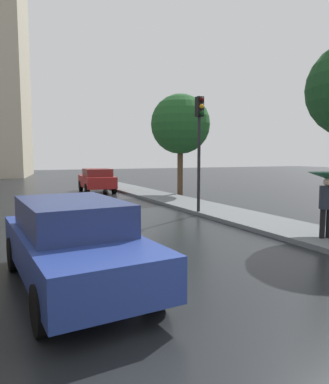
# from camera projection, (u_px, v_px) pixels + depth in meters

# --- Properties ---
(car_blue_near_kerb) EXTENTS (2.14, 4.64, 1.53)m
(car_blue_near_kerb) POSITION_uv_depth(u_px,v_px,m) (73.00, 241.00, 6.23)
(car_blue_near_kerb) COLOR navy
(car_blue_near_kerb) RESTS_ON ground
(car_red_mid_road) EXTENTS (2.07, 3.95, 1.50)m
(car_red_mid_road) POSITION_uv_depth(u_px,v_px,m) (97.00, 180.00, 22.61)
(car_red_mid_road) COLOR maroon
(car_red_mid_road) RESTS_ON ground
(pedestrian_with_umbrella_far) EXTENTS (0.99, 0.99, 1.74)m
(pedestrian_with_umbrella_far) POSITION_uv_depth(u_px,v_px,m) (327.00, 187.00, 9.25)
(pedestrian_with_umbrella_far) COLOR black
(pedestrian_with_umbrella_far) RESTS_ON sidewalk_strip
(traffic_light) EXTENTS (0.26, 0.39, 4.41)m
(traffic_light) POSITION_uv_depth(u_px,v_px,m) (199.00, 133.00, 13.58)
(traffic_light) COLOR black
(traffic_light) RESTS_ON sidewalk_strip
(street_tree_near) EXTENTS (3.38, 3.38, 5.81)m
(street_tree_near) POSITION_uv_depth(u_px,v_px,m) (180.00, 124.00, 20.22)
(street_tree_near) COLOR #4C3823
(street_tree_near) RESTS_ON ground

